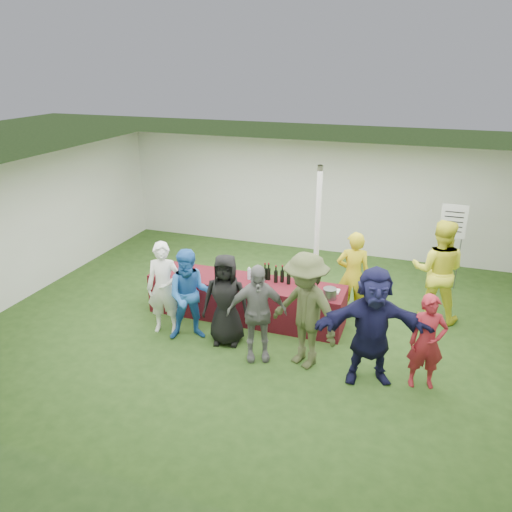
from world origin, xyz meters
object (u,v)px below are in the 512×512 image
(customer_0, at_px, (164,288))
(customer_3, at_px, (257,313))
(customer_6, at_px, (427,342))
(dump_bucket, at_px, (330,293))
(customer_5, at_px, (372,326))
(wine_list_sign, at_px, (452,228))
(serving_table, at_px, (246,299))
(staff_back, at_px, (438,271))
(staff_pourer, at_px, (353,275))
(customer_1, at_px, (190,295))
(customer_2, at_px, (226,300))
(customer_4, at_px, (305,311))

(customer_0, xyz_separation_m, customer_3, (1.78, -0.29, -0.02))
(customer_6, bearing_deg, dump_bucket, 136.64)
(dump_bucket, height_order, customer_5, customer_5)
(wine_list_sign, bearing_deg, customer_6, -94.98)
(serving_table, distance_m, staff_back, 3.49)
(staff_pourer, height_order, customer_0, staff_pourer)
(customer_1, height_order, customer_2, customer_1)
(serving_table, xyz_separation_m, customer_5, (2.39, -1.21, 0.53))
(customer_1, height_order, customer_5, customer_5)
(customer_0, distance_m, customer_6, 4.32)
(customer_3, bearing_deg, customer_4, -17.81)
(serving_table, bearing_deg, wine_list_sign, 36.73)
(staff_pourer, xyz_separation_m, customer_0, (-2.97, -1.59, -0.01))
(staff_back, relative_size, customer_2, 1.20)
(customer_0, bearing_deg, staff_back, 10.38)
(dump_bucket, xyz_separation_m, staff_pourer, (0.24, 0.90, -0.01))
(wine_list_sign, bearing_deg, customer_4, -119.44)
(customer_2, distance_m, customer_5, 2.42)
(customer_1, bearing_deg, customer_5, -28.93)
(customer_4, distance_m, customer_6, 1.79)
(serving_table, relative_size, customer_4, 1.93)
(customer_1, distance_m, customer_4, 2.01)
(serving_table, bearing_deg, staff_pourer, 20.61)
(wine_list_sign, height_order, customer_1, wine_list_sign)
(customer_3, xyz_separation_m, customer_4, (0.75, 0.07, 0.13))
(wine_list_sign, bearing_deg, customer_2, -134.84)
(serving_table, distance_m, staff_pourer, 2.00)
(wine_list_sign, xyz_separation_m, customer_0, (-4.63, -3.50, -0.49))
(customer_0, height_order, customer_6, customer_0)
(customer_6, bearing_deg, customer_0, 163.04)
(staff_pourer, bearing_deg, serving_table, 8.18)
(wine_list_sign, xyz_separation_m, customer_3, (-2.85, -3.79, -0.51))
(serving_table, distance_m, customer_2, 1.00)
(dump_bucket, xyz_separation_m, customer_0, (-2.73, -0.68, -0.02))
(serving_table, relative_size, customer_3, 2.24)
(customer_3, xyz_separation_m, customer_6, (2.53, 0.10, -0.08))
(staff_pourer, xyz_separation_m, customer_5, (0.57, -1.89, 0.07))
(customer_2, height_order, customer_4, customer_4)
(customer_4, relative_size, customer_5, 1.03)
(customer_3, bearing_deg, wine_list_sign, 29.89)
(wine_list_sign, xyz_separation_m, customer_6, (-0.32, -3.69, -0.59))
(wine_list_sign, height_order, customer_3, wine_list_sign)
(wine_list_sign, relative_size, staff_back, 0.95)
(customer_1, distance_m, customer_6, 3.78)
(serving_table, distance_m, dump_bucket, 1.66)
(customer_4, bearing_deg, customer_3, -147.72)
(wine_list_sign, bearing_deg, customer_3, -126.93)
(customer_1, bearing_deg, customer_2, -18.57)
(customer_2, bearing_deg, serving_table, 78.47)
(staff_back, bearing_deg, customer_6, 90.10)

